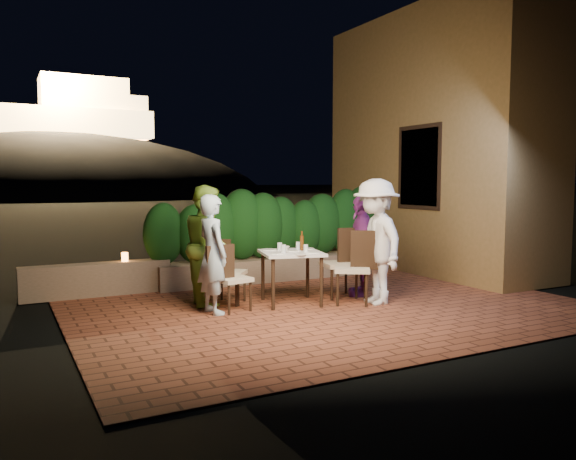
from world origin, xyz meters
TOP-DOWN VIEW (x-y plane):
  - ground at (0.00, 0.00)m, footprint 400.00×400.00m
  - terrace_floor at (0.00, 0.50)m, footprint 7.00×6.00m
  - building_wall at (3.60, 2.00)m, footprint 1.60×5.00m
  - window_pane at (2.82, 1.50)m, footprint 0.08×1.00m
  - window_frame at (2.81, 1.50)m, footprint 0.06×1.15m
  - planter at (0.20, 2.30)m, footprint 4.20×0.55m
  - hedge at (0.20, 2.30)m, footprint 4.00×0.70m
  - parapet at (-2.80, 2.30)m, footprint 2.20×0.30m
  - hill at (2.00, 60.00)m, footprint 52.00×40.00m
  - fortress at (2.00, 60.00)m, footprint 26.00×8.00m
  - dining_table at (-0.42, 0.44)m, footprint 1.00×1.00m
  - plate_nw at (-0.71, 0.31)m, footprint 0.20×0.20m
  - plate_sw at (-0.63, 0.74)m, footprint 0.23×0.23m
  - plate_ne at (-0.23, 0.19)m, footprint 0.20×0.20m
  - plate_se at (-0.08, 0.60)m, footprint 0.22×0.22m
  - plate_centre at (-0.38, 0.47)m, footprint 0.23×0.23m
  - plate_front at (-0.47, 0.09)m, footprint 0.20×0.20m
  - glass_nw at (-0.61, 0.32)m, footprint 0.07×0.07m
  - glass_sw at (-0.51, 0.62)m, footprint 0.07×0.07m
  - glass_ne at (-0.28, 0.27)m, footprint 0.06×0.06m
  - glass_se at (-0.23, 0.59)m, footprint 0.07×0.07m
  - beer_bottle at (-0.23, 0.48)m, footprint 0.05×0.05m
  - bowl at (-0.41, 0.71)m, footprint 0.25×0.25m
  - chair_left_front at (-1.34, 0.40)m, footprint 0.50×0.50m
  - chair_left_back at (-1.19, 0.87)m, footprint 0.60×0.60m
  - chair_right_front at (0.34, 0.03)m, footprint 0.67×0.67m
  - chair_right_back at (0.44, 0.52)m, footprint 0.56×0.56m
  - diner_blue at (-1.61, 0.40)m, footprint 0.44×0.61m
  - diner_green at (-1.48, 0.97)m, footprint 0.78×0.92m
  - diner_white at (0.64, -0.12)m, footprint 0.78×1.22m
  - diner_purple at (0.80, 0.46)m, footprint 0.80×0.96m
  - parapet_lamp at (-2.38, 2.30)m, footprint 0.10×0.10m

SIDE VIEW (x-z plane):
  - hill at x=2.00m, z-range -15.00..7.00m
  - terrace_floor at x=0.00m, z-range -0.15..0.00m
  - ground at x=0.00m, z-range -0.02..-0.02m
  - planter at x=0.20m, z-range 0.00..0.40m
  - parapet at x=-2.80m, z-range 0.00..0.50m
  - dining_table at x=-0.42m, z-range 0.00..0.75m
  - chair_left_front at x=-1.34m, z-range 0.00..0.91m
  - chair_left_back at x=-1.19m, z-range 0.00..0.92m
  - chair_right_back at x=0.44m, z-range 0.00..1.04m
  - chair_right_front at x=0.34m, z-range 0.00..1.05m
  - parapet_lamp at x=-2.38m, z-range 0.50..0.64m
  - plate_nw at x=-0.71m, z-range 0.75..0.76m
  - plate_front at x=-0.47m, z-range 0.75..0.76m
  - plate_ne at x=-0.23m, z-range 0.75..0.76m
  - plate_se at x=-0.08m, z-range 0.75..0.76m
  - plate_sw at x=-0.63m, z-range 0.75..0.76m
  - plate_centre at x=-0.38m, z-range 0.75..0.76m
  - diner_purple at x=0.80m, z-range 0.00..1.54m
  - bowl at x=-0.41m, z-range 0.75..0.80m
  - diner_blue at x=-1.61m, z-range 0.00..1.58m
  - glass_ne at x=-0.28m, z-range 0.75..0.86m
  - glass_sw at x=-0.51m, z-range 0.75..0.87m
  - glass_se at x=-0.23m, z-range 0.75..0.87m
  - glass_nw at x=-0.61m, z-range 0.75..0.87m
  - diner_green at x=-1.48m, z-range 0.00..1.70m
  - beer_bottle at x=-0.23m, z-range 0.75..1.03m
  - diner_white at x=0.64m, z-range 0.00..1.79m
  - hedge at x=0.20m, z-range 0.40..1.50m
  - window_pane at x=2.82m, z-range 1.30..2.70m
  - window_frame at x=2.81m, z-range 1.23..2.77m
  - building_wall at x=3.60m, z-range 0.00..5.00m
  - fortress at x=2.00m, z-range 6.50..14.50m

